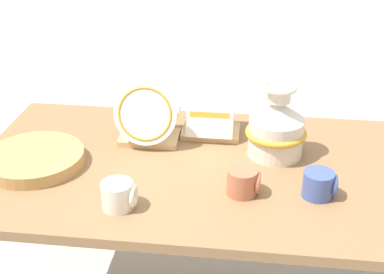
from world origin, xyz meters
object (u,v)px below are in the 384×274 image
(dish_rack_round_plates, at_px, (148,118))
(mug_cream_glaze, at_px, (119,195))
(ceramic_vase, at_px, (276,127))
(wicker_charger_stack, at_px, (35,159))
(mug_terracotta_glaze, at_px, (244,182))
(dish_rack_square_plates, at_px, (211,120))
(mug_cobalt_glaze, at_px, (320,184))

(dish_rack_round_plates, relative_size, mug_cream_glaze, 2.35)
(ceramic_vase, bearing_deg, wicker_charger_stack, -167.88)
(wicker_charger_stack, distance_m, mug_cream_glaze, 0.42)
(ceramic_vase, distance_m, wicker_charger_stack, 0.86)
(dish_rack_round_plates, bearing_deg, ceramic_vase, -4.82)
(dish_rack_round_plates, distance_m, mug_terracotta_glaze, 0.49)
(ceramic_vase, xyz_separation_m, dish_rack_round_plates, (-0.47, 0.04, -0.01))
(dish_rack_round_plates, bearing_deg, mug_terracotta_glaze, -40.19)
(dish_rack_square_plates, distance_m, mug_terracotta_glaze, 0.43)
(dish_rack_round_plates, relative_size, mug_terracotta_glaze, 2.35)
(ceramic_vase, bearing_deg, dish_rack_round_plates, 175.18)
(wicker_charger_stack, bearing_deg, dish_rack_round_plates, 31.08)
(mug_cobalt_glaze, bearing_deg, mug_cream_glaze, -167.25)
(dish_rack_square_plates, relative_size, mug_cobalt_glaze, 2.06)
(ceramic_vase, xyz_separation_m, wicker_charger_stack, (-0.84, -0.18, -0.09))
(mug_cobalt_glaze, height_order, mug_cream_glaze, same)
(ceramic_vase, height_order, mug_cobalt_glaze, ceramic_vase)
(ceramic_vase, bearing_deg, dish_rack_square_plates, 151.99)
(dish_rack_round_plates, height_order, mug_terracotta_glaze, dish_rack_round_plates)
(mug_cobalt_glaze, height_order, mug_terracotta_glaze, same)
(mug_cream_glaze, bearing_deg, ceramic_vase, 39.68)
(dish_rack_round_plates, xyz_separation_m, mug_cream_glaze, (-0.01, -0.44, -0.06))
(dish_rack_square_plates, xyz_separation_m, mug_cobalt_glaze, (0.38, -0.39, -0.02))
(mug_cobalt_glaze, bearing_deg, mug_terracotta_glaze, -176.56)
(ceramic_vase, bearing_deg, mug_cream_glaze, -140.32)
(wicker_charger_stack, bearing_deg, mug_terracotta_glaze, -7.20)
(ceramic_vase, relative_size, dish_rack_round_plates, 1.07)
(ceramic_vase, height_order, dish_rack_square_plates, ceramic_vase)
(dish_rack_round_plates, distance_m, mug_cream_glaze, 0.44)
(wicker_charger_stack, relative_size, mug_terracotta_glaze, 3.20)
(mug_cream_glaze, bearing_deg, dish_rack_round_plates, 89.23)
(mug_cream_glaze, bearing_deg, mug_cobalt_glaze, 12.75)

